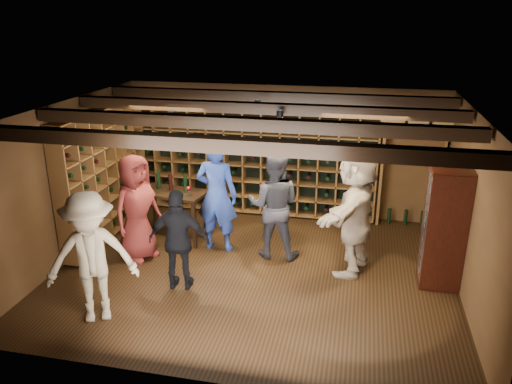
% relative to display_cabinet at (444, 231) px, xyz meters
% --- Properties ---
extents(ground, '(6.00, 6.00, 0.00)m').
position_rel_display_cabinet_xyz_m(ground, '(-2.71, -0.20, -0.86)').
color(ground, black).
rests_on(ground, ground).
extents(room_shell, '(6.00, 6.00, 6.00)m').
position_rel_display_cabinet_xyz_m(room_shell, '(-2.71, -0.15, 1.56)').
color(room_shell, '#52361C').
rests_on(room_shell, ground).
extents(wine_rack_back, '(4.65, 0.30, 2.20)m').
position_rel_display_cabinet_xyz_m(wine_rack_back, '(-3.24, 2.13, 0.29)').
color(wine_rack_back, brown).
rests_on(wine_rack_back, ground).
extents(wine_rack_left, '(0.30, 2.65, 2.20)m').
position_rel_display_cabinet_xyz_m(wine_rack_left, '(-5.54, 0.62, 0.29)').
color(wine_rack_left, brown).
rests_on(wine_rack_left, ground).
extents(crate_shelf, '(1.20, 0.32, 2.07)m').
position_rel_display_cabinet_xyz_m(crate_shelf, '(-0.31, 2.12, 0.71)').
color(crate_shelf, brown).
rests_on(crate_shelf, ground).
extents(display_cabinet, '(0.55, 0.50, 1.75)m').
position_rel_display_cabinet_xyz_m(display_cabinet, '(0.00, 0.00, 0.00)').
color(display_cabinet, black).
rests_on(display_cabinet, ground).
extents(man_blue_shirt, '(0.72, 0.50, 1.90)m').
position_rel_display_cabinet_xyz_m(man_blue_shirt, '(-3.48, 0.45, 0.10)').
color(man_blue_shirt, navy).
rests_on(man_blue_shirt, ground).
extents(man_grey_suit, '(0.87, 0.69, 1.76)m').
position_rel_display_cabinet_xyz_m(man_grey_suit, '(-2.52, 0.40, 0.02)').
color(man_grey_suit, black).
rests_on(man_grey_suit, ground).
extents(guest_red_floral, '(0.86, 1.00, 1.73)m').
position_rel_display_cabinet_xyz_m(guest_red_floral, '(-4.63, -0.13, 0.01)').
color(guest_red_floral, maroon).
rests_on(guest_red_floral, ground).
extents(guest_woman_black, '(0.90, 0.44, 1.49)m').
position_rel_display_cabinet_xyz_m(guest_woman_black, '(-3.65, -0.87, -0.11)').
color(guest_woman_black, black).
rests_on(guest_woman_black, ground).
extents(guest_khaki, '(1.30, 1.09, 1.75)m').
position_rel_display_cabinet_xyz_m(guest_khaki, '(-4.45, -1.84, 0.02)').
color(guest_khaki, '#85765C').
rests_on(guest_khaki, ground).
extents(guest_beige, '(1.06, 1.93, 1.98)m').
position_rel_display_cabinet_xyz_m(guest_beige, '(-1.25, 0.18, 0.13)').
color(guest_beige, tan).
rests_on(guest_beige, ground).
extents(tasting_table, '(1.23, 0.75, 1.15)m').
position_rel_display_cabinet_xyz_m(tasting_table, '(-4.35, 0.68, -0.08)').
color(tasting_table, black).
rests_on(tasting_table, ground).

